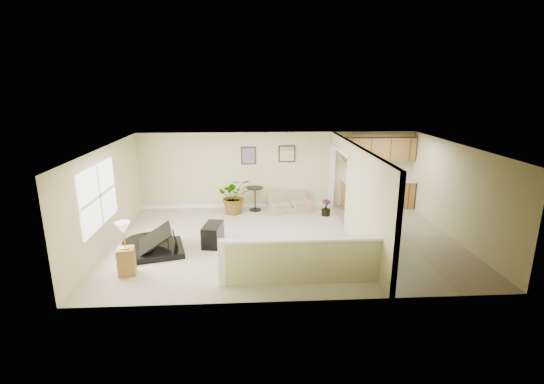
{
  "coord_description": "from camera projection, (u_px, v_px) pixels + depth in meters",
  "views": [
    {
      "loc": [
        -0.9,
        -9.63,
        3.99
      ],
      "look_at": [
        -0.33,
        0.4,
        1.23
      ],
      "focal_mm": 26.0,
      "sensor_mm": 36.0,
      "label": 1
    }
  ],
  "objects": [
    {
      "name": "accent_table",
      "position": [
        255.0,
        196.0,
        12.73
      ],
      "size": [
        0.54,
        0.54,
        0.78
      ],
      "color": "black",
      "rests_on": "floor"
    },
    {
      "name": "interior_partition",
      "position": [
        353.0,
        193.0,
        10.4
      ],
      "size": [
        0.18,
        5.99,
        2.5
      ],
      "color": "beige",
      "rests_on": "floor"
    },
    {
      "name": "ceiling",
      "position": [
        286.0,
        146.0,
        9.72
      ],
      "size": [
        9.0,
        6.0,
        0.04
      ],
      "primitive_type": "cube",
      "color": "silver",
      "rests_on": "back_wall"
    },
    {
      "name": "left_wall",
      "position": [
        106.0,
        198.0,
        9.8
      ],
      "size": [
        0.04,
        6.0,
        2.5
      ],
      "primitive_type": "cube",
      "color": "beige",
      "rests_on": "floor"
    },
    {
      "name": "loveseat",
      "position": [
        289.0,
        202.0,
        12.77
      ],
      "size": [
        1.49,
        1.02,
        0.77
      ],
      "rotation": [
        0.0,
        0.0,
        0.2
      ],
      "color": "tan",
      "rests_on": "floor"
    },
    {
      "name": "right_wall",
      "position": [
        457.0,
        192.0,
        10.3
      ],
      "size": [
        0.04,
        6.0,
        2.5
      ],
      "primitive_type": "cube",
      "color": "beige",
      "rests_on": "floor"
    },
    {
      "name": "floor",
      "position": [
        285.0,
        241.0,
        10.38
      ],
      "size": [
        9.0,
        9.0,
        0.0
      ],
      "primitive_type": "plane",
      "color": "#B5AD8D",
      "rests_on": "ground"
    },
    {
      "name": "kitchen_vinyl",
      "position": [
        402.0,
        238.0,
        10.55
      ],
      "size": [
        2.7,
        6.0,
        0.01
      ],
      "primitive_type": "cube",
      "color": "gray",
      "rests_on": "floor"
    },
    {
      "name": "lamp_stand",
      "position": [
        126.0,
        252.0,
        8.43
      ],
      "size": [
        0.4,
        0.4,
        1.19
      ],
      "color": "olive",
      "rests_on": "floor"
    },
    {
      "name": "wall_art_left",
      "position": [
        248.0,
        156.0,
        12.73
      ],
      "size": [
        0.48,
        0.04,
        0.58
      ],
      "color": "#382414",
      "rests_on": "back_wall"
    },
    {
      "name": "small_plant",
      "position": [
        326.0,
        209.0,
        12.31
      ],
      "size": [
        0.31,
        0.31,
        0.52
      ],
      "color": "black",
      "rests_on": "floor"
    },
    {
      "name": "wall_mirror",
      "position": [
        287.0,
        154.0,
        12.78
      ],
      "size": [
        0.55,
        0.04,
        0.55
      ],
      "color": "#382414",
      "rests_on": "back_wall"
    },
    {
      "name": "left_window",
      "position": [
        98.0,
        196.0,
        9.27
      ],
      "size": [
        0.05,
        2.15,
        1.45
      ],
      "primitive_type": "cube",
      "color": "white",
      "rests_on": "left_wall"
    },
    {
      "name": "palm_plant",
      "position": [
        235.0,
        196.0,
        12.44
      ],
      "size": [
        1.18,
        1.07,
        1.15
      ],
      "color": "black",
      "rests_on": "floor"
    },
    {
      "name": "piano_bench",
      "position": [
        213.0,
        235.0,
        10.06
      ],
      "size": [
        0.54,
        0.87,
        0.54
      ],
      "primitive_type": "cube",
      "rotation": [
        0.0,
        0.0,
        -0.16
      ],
      "color": "black",
      "rests_on": "floor"
    },
    {
      "name": "kitchen_cabinets",
      "position": [
        375.0,
        182.0,
        12.96
      ],
      "size": [
        2.36,
        0.65,
        2.33
      ],
      "color": "olive",
      "rests_on": "floor"
    },
    {
      "name": "front_wall",
      "position": [
        301.0,
        240.0,
        7.16
      ],
      "size": [
        9.0,
        0.04,
        2.5
      ],
      "primitive_type": "cube",
      "color": "beige",
      "rests_on": "floor"
    },
    {
      "name": "pony_half_wall",
      "position": [
        299.0,
        260.0,
        8.04
      ],
      "size": [
        3.42,
        0.22,
        1.0
      ],
      "color": "beige",
      "rests_on": "floor"
    },
    {
      "name": "back_wall",
      "position": [
        278.0,
        170.0,
        12.94
      ],
      "size": [
        9.0,
        0.04,
        2.5
      ],
      "primitive_type": "cube",
      "color": "beige",
      "rests_on": "floor"
    },
    {
      "name": "piano",
      "position": [
        152.0,
        230.0,
        9.61
      ],
      "size": [
        1.89,
        1.89,
        1.33
      ],
      "rotation": [
        0.0,
        0.0,
        0.26
      ],
      "color": "black",
      "rests_on": "floor"
    }
  ]
}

